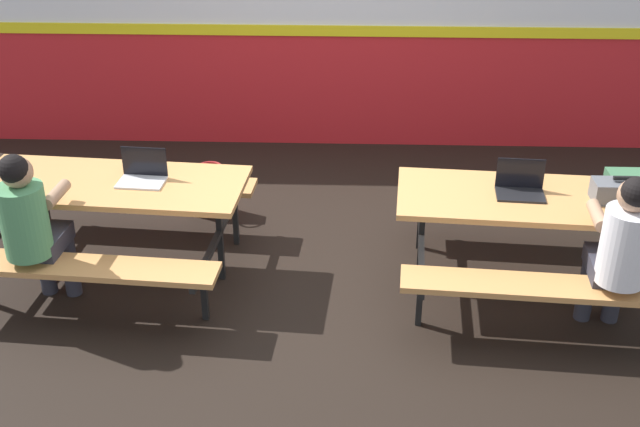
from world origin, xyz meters
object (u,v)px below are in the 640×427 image
at_px(laptop_silver, 142,175).
at_px(tote_bag_bright, 211,192).
at_px(picnic_table_left, 112,203).
at_px(toolbox_grey, 623,191).
at_px(student_further, 621,246).
at_px(backpack_dark, 622,196).
at_px(laptop_dark, 520,187).
at_px(picnic_table_right, 536,218).
at_px(student_nearer, 31,221).

relative_size(laptop_silver, tote_bag_bright, 0.78).
xyz_separation_m(picnic_table_left, toolbox_grey, (3.48, -0.17, 0.24)).
bearing_deg(tote_bag_bright, student_further, -30.93).
xyz_separation_m(picnic_table_left, backpack_dark, (3.90, 0.96, -0.36)).
height_order(laptop_silver, laptop_dark, same).
height_order(laptop_silver, toolbox_grey, laptop_silver).
distance_m(picnic_table_right, toolbox_grey, 0.58).
bearing_deg(laptop_dark, picnic_table_left, 178.37).
relative_size(picnic_table_left, laptop_dark, 5.78).
xyz_separation_m(picnic_table_right, tote_bag_bright, (-2.42, 1.09, -0.38)).
distance_m(picnic_table_left, toolbox_grey, 3.49).
height_order(laptop_dark, toolbox_grey, laptop_dark).
height_order(laptop_dark, backpack_dark, laptop_dark).
height_order(picnic_table_left, picnic_table_right, same).
bearing_deg(student_further, backpack_dark, 70.91).
bearing_deg(picnic_table_right, tote_bag_bright, 155.78).
xyz_separation_m(laptop_silver, tote_bag_bright, (0.29, 0.94, -0.59)).
height_order(backpack_dark, tote_bag_bright, backpack_dark).
bearing_deg(tote_bag_bright, backpack_dark, -0.06).
bearing_deg(student_further, laptop_silver, 166.64).
relative_size(student_further, laptop_dark, 3.59).
xyz_separation_m(student_nearer, toolbox_grey, (3.85, 0.36, 0.10)).
bearing_deg(picnic_table_left, toolbox_grey, -2.76).
bearing_deg(picnic_table_left, student_nearer, -124.47).
bearing_deg(backpack_dark, picnic_table_left, -166.22).
bearing_deg(toolbox_grey, student_nearer, -174.62).
bearing_deg(picnic_table_left, laptop_dark, -1.63).
distance_m(picnic_table_right, student_nearer, 3.34).
distance_m(laptop_silver, backpack_dark, 3.83).
distance_m(student_nearer, toolbox_grey, 3.86).
xyz_separation_m(backpack_dark, tote_bag_bright, (-3.38, 0.00, -0.02)).
relative_size(student_further, tote_bag_bright, 2.81).
xyz_separation_m(picnic_table_left, tote_bag_bright, (0.53, 0.96, -0.38)).
bearing_deg(student_nearer, laptop_dark, 8.03).
relative_size(toolbox_grey, backpack_dark, 0.91).
bearing_deg(laptop_silver, picnic_table_right, -3.10).
xyz_separation_m(picnic_table_left, picnic_table_right, (2.95, -0.13, 0.00)).
relative_size(picnic_table_right, laptop_silver, 5.78).
bearing_deg(laptop_dark, laptop_silver, 177.79).
height_order(student_further, laptop_silver, student_further).
xyz_separation_m(laptop_dark, tote_bag_bright, (-2.30, 1.04, -0.59)).
height_order(student_nearer, student_further, same).
xyz_separation_m(picnic_table_right, student_further, (0.38, -0.59, 0.13)).
relative_size(laptop_dark, tote_bag_bright, 0.78).
relative_size(laptop_silver, laptop_dark, 1.00).
relative_size(laptop_silver, backpack_dark, 0.76).
height_order(student_nearer, laptop_dark, student_nearer).
bearing_deg(picnic_table_right, toolbox_grey, -4.36).
bearing_deg(tote_bag_bright, picnic_table_left, -118.83).
height_order(picnic_table_left, student_further, student_further).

